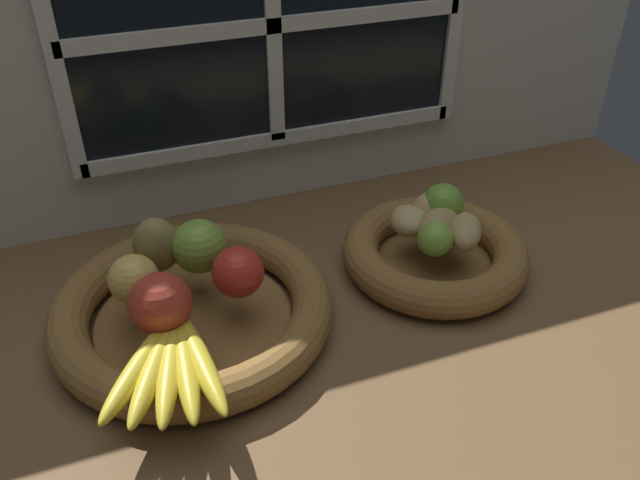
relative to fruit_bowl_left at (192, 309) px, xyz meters
The scene contains 16 objects.
ground_plane 21.45cm from the fruit_bowl_left, ahead, with size 140.00×90.00×3.00cm, color brown.
back_wall 44.29cm from the fruit_bowl_left, 54.53° to the left, with size 140.00×4.60×55.00cm.
fruit_bowl_left is the anchor object (origin of this frame).
fruit_bowl_right 37.12cm from the fruit_bowl_left, ahead, with size 28.12×28.12×5.41cm.
apple_golden_left 9.21cm from the fruit_bowl_left, behind, with size 6.61×6.61×6.61cm, color #DBB756.
apple_red_right 9.21cm from the fruit_bowl_left, 21.00° to the right, with size 6.90×6.90×6.90cm, color red.
apple_red_front 9.94cm from the fruit_bowl_left, 126.95° to the right, with size 7.85×7.85×7.85cm, color #B73828.
apple_green_back 8.55cm from the fruit_bowl_left, 60.39° to the left, with size 7.57×7.57×7.57cm, color #7AA338.
pear_brown 9.99cm from the fruit_bowl_left, 113.85° to the left, with size 5.37×6.33×8.27cm, color olive.
banana_bunch_front 14.82cm from the fruit_bowl_left, 109.47° to the right, with size 15.00×19.79×2.68cm.
potato_large 37.49cm from the fruit_bowl_left, ahead, with size 7.49×5.47×4.61cm, color #A38451.
potato_back 39.55cm from the fruit_bowl_left, ahead, with size 6.95×5.31×5.04cm, color tan.
potato_small 40.50cm from the fruit_bowl_left, ahead, with size 8.18×4.66×4.38cm, color tan.
potato_oblong 34.27cm from the fruit_bowl_left, ahead, with size 6.51×5.67×4.19cm, color tan.
lime_near 35.35cm from the fruit_bowl_left, ahead, with size 5.20×5.20×5.20cm, color #7AAD3D.
lime_far 40.52cm from the fruit_bowl_left, ahead, with size 6.37×6.37×6.37cm, color #6B9E33.
Camera 1 is at (-28.43, -69.30, 61.14)cm, focal length 36.74 mm.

